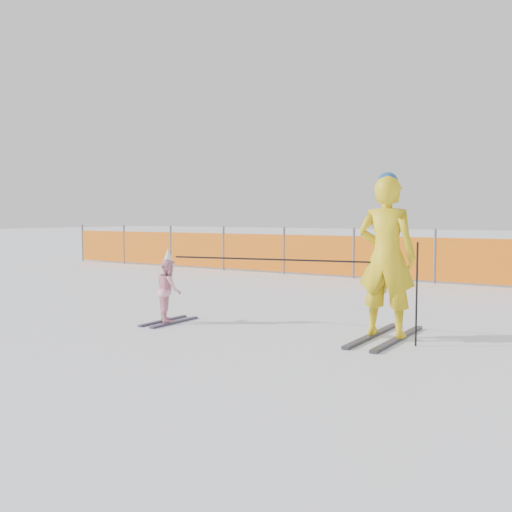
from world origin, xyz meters
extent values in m
plane|color=white|center=(0.00, 0.00, 0.00)|extent=(120.00, 120.00, 0.00)
cube|color=black|center=(1.53, 0.87, 0.02)|extent=(0.09, 1.70, 0.04)
cube|color=black|center=(1.87, 0.87, 0.02)|extent=(0.09, 1.70, 0.04)
imported|color=yellow|center=(1.70, 0.87, 1.04)|extent=(0.75, 0.52, 1.99)
sphere|color=#184D89|center=(1.70, 0.87, 1.95)|extent=(0.26, 0.26, 0.26)
cube|color=black|center=(-1.42, 0.21, 0.01)|extent=(0.09, 0.97, 0.03)
cube|color=black|center=(-1.20, 0.21, 0.01)|extent=(0.09, 0.97, 0.03)
imported|color=#FFA6BB|center=(-1.31, 0.21, 0.48)|extent=(0.55, 0.54, 0.90)
cone|color=white|center=(-1.31, 0.21, 0.96)|extent=(0.19, 0.19, 0.24)
cylinder|color=black|center=(2.15, 0.67, 0.62)|extent=(0.02, 0.02, 1.24)
cylinder|color=black|center=(0.19, 0.54, 0.96)|extent=(2.77, 0.64, 0.02)
cylinder|color=#595960|center=(-11.46, 7.21, 0.62)|extent=(0.06, 0.06, 1.25)
cylinder|color=#595960|center=(-9.46, 7.21, 0.62)|extent=(0.06, 0.06, 1.25)
cylinder|color=#595960|center=(-7.46, 7.21, 0.62)|extent=(0.06, 0.06, 1.25)
cylinder|color=#595960|center=(-5.46, 7.21, 0.62)|extent=(0.06, 0.06, 1.25)
cylinder|color=#595960|center=(-3.46, 7.21, 0.62)|extent=(0.06, 0.06, 1.25)
cylinder|color=#595960|center=(-1.46, 7.21, 0.62)|extent=(0.06, 0.06, 1.25)
cylinder|color=#595960|center=(0.54, 7.21, 0.62)|extent=(0.06, 0.06, 1.25)
cube|color=orange|center=(-3.11, 7.21, 0.55)|extent=(16.70, 0.03, 1.00)
camera|label=1|loc=(4.18, -5.95, 1.54)|focal=40.00mm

